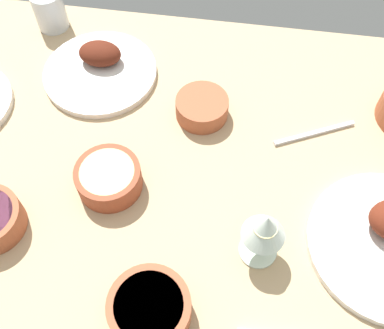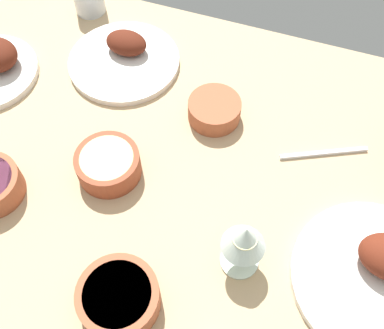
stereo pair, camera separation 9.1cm
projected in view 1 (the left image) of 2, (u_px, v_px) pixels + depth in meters
The scene contains 8 objects.
dining_table at pixel (192, 175), 94.52cm from camera, with size 140.00×90.00×4.00cm, color tan.
plate_center_main at pixel (100, 68), 105.56cm from camera, with size 26.10×26.10×6.48cm.
bowl_potatoes at pixel (109, 178), 88.43cm from camera, with size 12.82×12.82×5.39cm.
bowl_pasta at pixel (201, 107), 98.24cm from camera, with size 11.41×11.41×4.62cm.
bowl_sauce at pixel (150, 309), 75.19cm from camera, with size 13.90×13.90×5.40cm.
wine_glass at pixel (265, 229), 75.18cm from camera, with size 7.60×7.60×14.00cm.
water_tumbler at pixel (50, 10), 111.42cm from camera, with size 7.64×7.64×9.49cm, color silver.
spoon_loose at pixel (314, 133), 97.18cm from camera, with size 18.55×0.90×0.80cm, color silver.
Camera 1 is at (-7.17, 47.63, 83.35)cm, focal length 42.66 mm.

